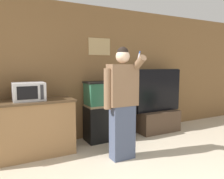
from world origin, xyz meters
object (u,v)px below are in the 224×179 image
Objects in this scene: microwave at (29,91)px; aquarium_on_stand at (107,110)px; counter_island at (26,129)px; person_standing at (122,102)px; tv_on_stand at (159,114)px.

microwave reaches higher than aquarium_on_stand.
counter_island is 0.89× the size of person_standing.
counter_island is 1.59m from person_standing.
person_standing is at bearing -149.60° from tv_on_stand.
aquarium_on_stand is 0.99m from person_standing.
person_standing reaches higher than microwave.
aquarium_on_stand is 1.23m from tv_on_stand.
aquarium_on_stand is (1.43, 0.12, -0.47)m from microwave.
aquarium_on_stand is at bearing 175.63° from tv_on_stand.
microwave is at bearing 147.57° from person_standing.
person_standing is at bearing -32.43° from microwave.
person_standing is (-1.40, -0.82, 0.50)m from tv_on_stand.
tv_on_stand is (2.72, 0.07, -0.05)m from counter_island.
microwave is at bearing -175.09° from aquarium_on_stand.
aquarium_on_stand is at bearing 5.98° from counter_island.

